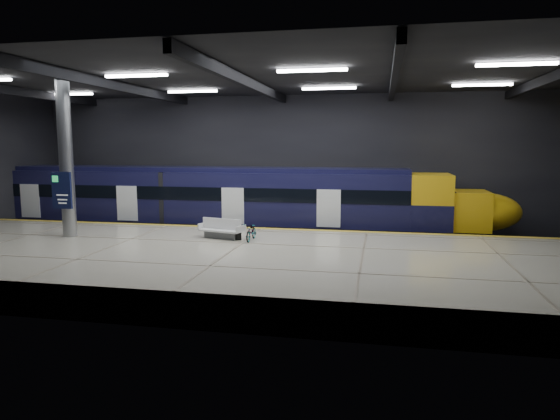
# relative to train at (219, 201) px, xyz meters

# --- Properties ---
(ground) EXTENTS (30.00, 30.00, 0.00)m
(ground) POSITION_rel_train_xyz_m (3.15, -5.50, -2.06)
(ground) COLOR black
(ground) RESTS_ON ground
(room_shell) EXTENTS (30.10, 16.10, 8.05)m
(room_shell) POSITION_rel_train_xyz_m (3.15, -5.49, 3.66)
(room_shell) COLOR black
(room_shell) RESTS_ON ground
(platform) EXTENTS (30.00, 11.00, 1.10)m
(platform) POSITION_rel_train_xyz_m (3.15, -8.00, -1.51)
(platform) COLOR #B6AE9A
(platform) RESTS_ON ground
(safety_strip) EXTENTS (30.00, 0.40, 0.01)m
(safety_strip) POSITION_rel_train_xyz_m (3.15, -2.75, -0.95)
(safety_strip) COLOR gold
(safety_strip) RESTS_ON platform
(rails) EXTENTS (30.00, 1.52, 0.16)m
(rails) POSITION_rel_train_xyz_m (3.15, 0.00, -1.98)
(rails) COLOR gray
(rails) RESTS_ON ground
(train) EXTENTS (29.40, 2.84, 3.79)m
(train) POSITION_rel_train_xyz_m (0.00, 0.00, 0.00)
(train) COLOR black
(train) RESTS_ON ground
(bench) EXTENTS (2.13, 1.30, 0.88)m
(bench) POSITION_rel_train_xyz_m (1.99, -5.64, -0.65)
(bench) COLOR #595B60
(bench) RESTS_ON platform
(bicycle) EXTENTS (0.49, 1.41, 0.74)m
(bicycle) POSITION_rel_train_xyz_m (3.37, -5.85, -0.59)
(bicycle) COLOR #99999E
(bicycle) RESTS_ON platform
(pannier_bag) EXTENTS (0.34, 0.27, 0.35)m
(pannier_bag) POSITION_rel_train_xyz_m (2.77, -5.85, -0.78)
(pannier_bag) COLOR black
(pannier_bag) RESTS_ON platform
(info_column) EXTENTS (0.90, 0.78, 6.90)m
(info_column) POSITION_rel_train_xyz_m (-4.85, -6.52, 2.40)
(info_column) COLOR #9EA0A5
(info_column) RESTS_ON platform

